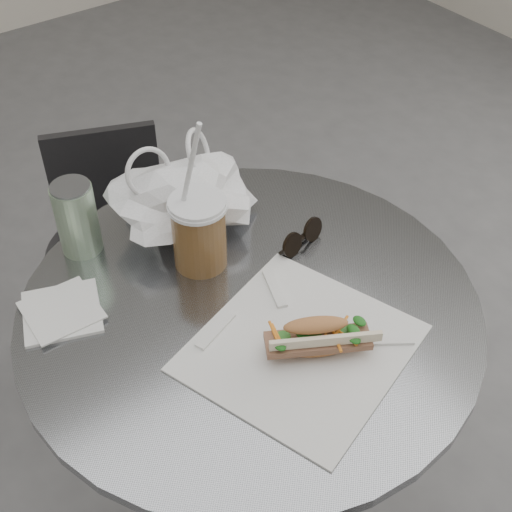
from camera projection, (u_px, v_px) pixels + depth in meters
cafe_table at (251, 404)px, 1.35m from camera, size 0.76×0.76×0.74m
chair_far at (122, 276)px, 1.85m from camera, size 0.37×0.39×0.66m
sandwich_paper at (301, 348)px, 1.10m from camera, size 0.39×0.38×0.00m
banh_mi at (317, 337)px, 1.07m from camera, size 0.21×0.16×0.07m
iced_coffee at (199, 231)px, 1.19m from camera, size 0.10×0.10×0.29m
sunglasses at (301, 238)px, 1.26m from camera, size 0.10×0.04×0.05m
plastic_bag at (183, 198)px, 1.27m from camera, size 0.31×0.28×0.12m
napkin_stack at (62, 311)px, 1.15m from camera, size 0.16×0.16×0.01m
drink_can at (77, 218)px, 1.22m from camera, size 0.07×0.07×0.14m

